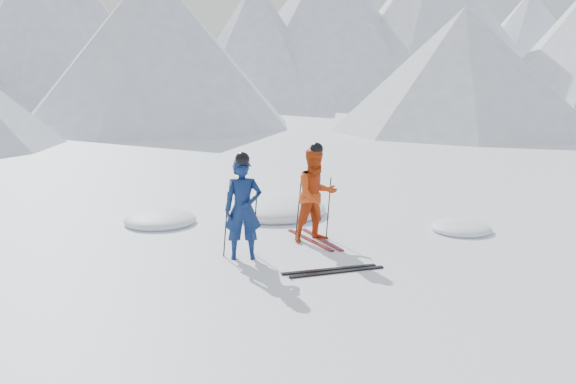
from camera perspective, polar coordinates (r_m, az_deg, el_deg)
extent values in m
plane|color=white|center=(11.64, 7.54, -5.51)|extent=(160.00, 160.00, 0.00)
cone|color=#B2BCD1|center=(51.71, -20.98, 15.11)|extent=(23.96, 23.96, 14.35)
cone|color=#B2BCD1|center=(61.83, -13.23, 13.76)|extent=(17.69, 17.69, 11.93)
cone|color=#B2BCD1|center=(54.67, -3.01, 13.78)|extent=(19.63, 19.63, 10.85)
cone|color=#B2BCD1|center=(58.92, 3.78, 15.23)|extent=(23.31, 23.31, 14.15)
cone|color=#B2BCD1|center=(60.93, 13.36, 15.18)|extent=(28.94, 28.94, 14.88)
cone|color=silver|center=(66.26, 21.51, 12.61)|extent=(24.45, 24.45, 10.76)
cone|color=#B2BCD1|center=(34.30, 15.98, 10.97)|extent=(14.00, 14.00, 6.50)
cone|color=#B2BCD1|center=(36.51, -12.36, 13.13)|extent=(16.00, 16.00, 9.00)
imported|color=#0C1F4D|center=(10.92, -4.22, -1.60)|extent=(0.71, 0.50, 1.84)
imported|color=#C73E0F|center=(12.02, 2.65, -0.28)|extent=(1.05, 0.91, 1.86)
cylinder|color=black|center=(11.11, -5.84, -3.03)|extent=(0.12, 0.09, 1.22)
cylinder|color=black|center=(11.27, -3.10, -2.77)|extent=(0.12, 0.07, 1.22)
cylinder|color=black|center=(12.26, 0.99, -1.52)|extent=(0.12, 0.10, 1.24)
cylinder|color=black|center=(12.30, 3.82, -1.49)|extent=(0.12, 0.09, 1.24)
cube|color=black|center=(12.21, 2.06, -4.51)|extent=(0.57, 1.66, 0.03)
cube|color=black|center=(12.27, 3.15, -4.45)|extent=(0.45, 1.68, 0.03)
cube|color=black|center=(10.51, 3.88, -7.25)|extent=(1.70, 0.23, 0.03)
cube|color=black|center=(10.40, 4.63, -7.47)|extent=(1.70, 0.29, 0.03)
ellipsoid|color=white|center=(13.85, -11.85, -2.87)|extent=(1.60, 1.60, 0.35)
ellipsoid|color=white|center=(13.44, 15.88, -3.51)|extent=(1.27, 1.27, 0.28)
ellipsoid|color=white|center=(14.43, -1.20, -2.03)|extent=(2.41, 2.41, 0.53)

